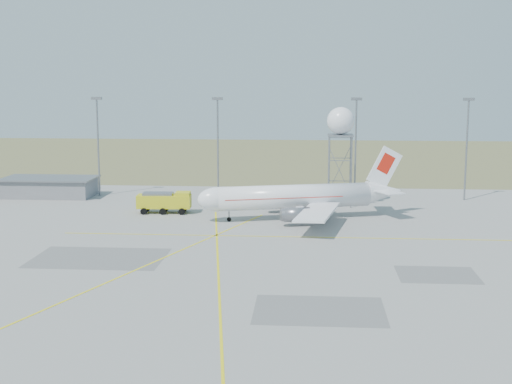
{
  "coord_description": "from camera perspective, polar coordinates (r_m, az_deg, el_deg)",
  "views": [
    {
      "loc": [
        8.76,
        -78.29,
        24.74
      ],
      "look_at": [
        -0.19,
        40.0,
        5.38
      ],
      "focal_mm": 50.0,
      "sensor_mm": 36.0,
      "label": 1
    }
  ],
  "objects": [
    {
      "name": "mast_d",
      "position": [
        148.18,
        16.52,
        3.98
      ],
      "size": [
        2.2,
        0.5,
        20.5
      ],
      "color": "gray",
      "rests_on": "ground"
    },
    {
      "name": "mast_a",
      "position": [
        151.31,
        -12.53,
        4.25
      ],
      "size": [
        2.2,
        0.5,
        20.5
      ],
      "color": "gray",
      "rests_on": "ground"
    },
    {
      "name": "grass_strip",
      "position": [
        219.86,
        2.02,
        2.81
      ],
      "size": [
        400.0,
        120.0,
        0.03
      ],
      "primitive_type": "cube",
      "color": "#636A3A",
      "rests_on": "ground"
    },
    {
      "name": "mast_b",
      "position": [
        146.05,
        -3.08,
        4.28
      ],
      "size": [
        2.2,
        0.5,
        20.5
      ],
      "color": "gray",
      "rests_on": "ground"
    },
    {
      "name": "radar_tower",
      "position": [
        137.1,
        6.75,
        3.3
      ],
      "size": [
        5.23,
        5.23,
        18.95
      ],
      "color": "gray",
      "rests_on": "ground"
    },
    {
      "name": "building_grey",
      "position": [
        153.8,
        -16.19,
        0.39
      ],
      "size": [
        19.0,
        10.0,
        3.9
      ],
      "color": "gray",
      "rests_on": "ground"
    },
    {
      "name": "mast_c",
      "position": [
        145.14,
        7.98,
        4.17
      ],
      "size": [
        2.2,
        0.5,
        20.5
      ],
      "color": "gray",
      "rests_on": "ground"
    },
    {
      "name": "ground",
      "position": [
        82.57,
        -1.98,
        -8.17
      ],
      "size": [
        400.0,
        400.0,
        0.0
      ],
      "primitive_type": "plane",
      "color": "#9F9E9A",
      "rests_on": "ground"
    },
    {
      "name": "fire_truck",
      "position": [
        130.88,
        -7.25,
        -0.87
      ],
      "size": [
        9.86,
        4.25,
        3.89
      ],
      "rotation": [
        0.0,
        0.0,
        0.05
      ],
      "color": "gold",
      "rests_on": "ground"
    },
    {
      "name": "airliner_main",
      "position": [
        124.49,
        3.31,
        -0.41
      ],
      "size": [
        36.36,
        34.51,
        12.55
      ],
      "rotation": [
        0.0,
        0.0,
        3.42
      ],
      "color": "white",
      "rests_on": "ground"
    }
  ]
}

